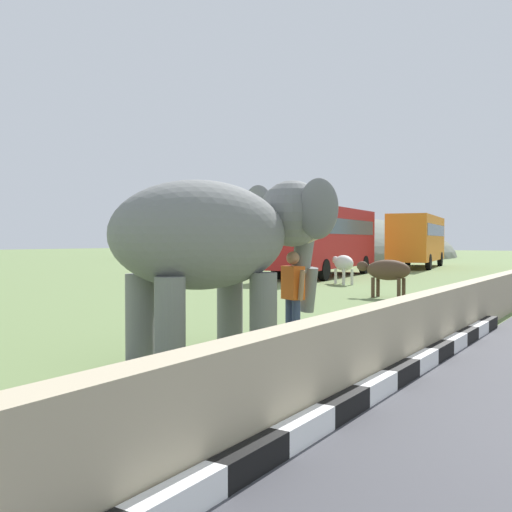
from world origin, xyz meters
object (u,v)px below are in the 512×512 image
at_px(elephant, 222,238).
at_px(bus_red, 324,236).
at_px(person_handler, 293,293).
at_px(bus_orange, 417,237).
at_px(cow_near, 387,271).
at_px(cow_mid, 343,264).

xyz_separation_m(elephant, bus_red, (19.95, 7.91, 0.20)).
relative_size(person_handler, bus_orange, 0.16).
height_order(cow_near, cow_mid, same).
bearing_deg(bus_orange, elephant, -167.86).
distance_m(bus_red, cow_near, 11.48).
distance_m(elephant, person_handler, 1.78).
bearing_deg(cow_mid, cow_near, -142.38).
relative_size(bus_red, cow_mid, 6.15).
relative_size(person_handler, cow_mid, 0.99).
height_order(elephant, bus_red, bus_red).
height_order(person_handler, bus_red, bus_red).
xyz_separation_m(person_handler, bus_orange, (31.15, 7.51, 1.16)).
bearing_deg(bus_red, person_handler, -155.57).
bearing_deg(bus_red, cow_near, -143.91).
xyz_separation_m(bus_red, cow_mid, (-4.48, -3.07, -1.21)).
relative_size(bus_orange, cow_mid, 6.21).
bearing_deg(elephant, cow_mid, 17.37).
relative_size(person_handler, bus_red, 0.16).
distance_m(bus_red, cow_mid, 5.57).
xyz_separation_m(elephant, cow_mid, (15.46, 4.84, -1.02)).
xyz_separation_m(elephant, person_handler, (1.40, -0.52, -0.96)).
bearing_deg(bus_red, cow_mid, -145.59).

